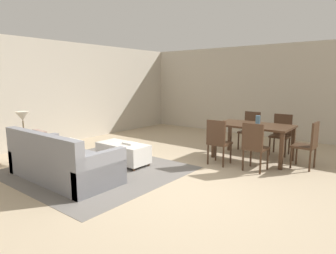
% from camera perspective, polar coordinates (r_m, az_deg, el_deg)
% --- Properties ---
extents(ground_plane, '(10.80, 10.80, 0.00)m').
position_cam_1_polar(ground_plane, '(4.73, 2.29, -11.82)').
color(ground_plane, tan).
extents(wall_back, '(9.00, 0.12, 2.70)m').
position_cam_1_polar(wall_back, '(8.97, 21.51, 6.49)').
color(wall_back, '#BCB2A0').
rests_on(wall_back, ground_plane).
extents(wall_left, '(0.12, 11.00, 2.70)m').
position_cam_1_polar(wall_left, '(8.17, -22.07, 6.22)').
color(wall_left, '#BCB2A0').
rests_on(wall_left, ground_plane).
extents(area_rug, '(3.00, 2.80, 0.01)m').
position_cam_1_polar(area_rug, '(5.71, -13.91, -8.26)').
color(area_rug, slate).
rests_on(area_rug, ground_plane).
extents(couch, '(2.10, 0.96, 0.86)m').
position_cam_1_polar(couch, '(5.34, -20.26, -6.65)').
color(couch, gray).
rests_on(couch, ground_plane).
extents(ottoman_table, '(1.11, 0.52, 0.42)m').
position_cam_1_polar(ottoman_table, '(5.97, -8.86, -4.96)').
color(ottoman_table, silver).
rests_on(ottoman_table, ground_plane).
extents(side_table, '(0.40, 0.40, 0.56)m').
position_cam_1_polar(side_table, '(6.48, -26.43, -2.89)').
color(side_table, brown).
rests_on(side_table, ground_plane).
extents(table_lamp, '(0.26, 0.26, 0.53)m').
position_cam_1_polar(table_lamp, '(6.40, -26.78, 1.72)').
color(table_lamp, brown).
rests_on(table_lamp, side_table).
extents(dining_table, '(1.57, 0.91, 0.76)m').
position_cam_1_polar(dining_table, '(6.43, 16.46, -0.33)').
color(dining_table, '#422B1C').
rests_on(dining_table, ground_plane).
extents(dining_chair_near_left, '(0.41, 0.41, 0.92)m').
position_cam_1_polar(dining_chair_near_left, '(5.85, 9.83, -2.47)').
color(dining_chair_near_left, '#422B1C').
rests_on(dining_chair_near_left, ground_plane).
extents(dining_chair_near_right, '(0.42, 0.42, 0.92)m').
position_cam_1_polar(dining_chair_near_right, '(5.60, 16.68, -3.28)').
color(dining_chair_near_right, '#422B1C').
rests_on(dining_chair_near_right, ground_plane).
extents(dining_chair_far_left, '(0.43, 0.43, 0.92)m').
position_cam_1_polar(dining_chair_far_left, '(7.37, 15.93, -0.23)').
color(dining_chair_far_left, '#422B1C').
rests_on(dining_chair_far_left, ground_plane).
extents(dining_chair_far_right, '(0.41, 0.41, 0.92)m').
position_cam_1_polar(dining_chair_far_right, '(7.09, 21.46, -0.90)').
color(dining_chair_far_right, '#422B1C').
rests_on(dining_chair_far_right, ground_plane).
extents(dining_chair_head_east, '(0.41, 0.41, 0.92)m').
position_cam_1_polar(dining_chair_head_east, '(6.13, 26.05, -2.76)').
color(dining_chair_head_east, '#422B1C').
rests_on(dining_chair_head_east, ground_plane).
extents(vase_centerpiece, '(0.09, 0.09, 0.19)m').
position_cam_1_polar(vase_centerpiece, '(6.37, 17.32, 1.30)').
color(vase_centerpiece, slate).
rests_on(vase_centerpiece, dining_table).
extents(book_on_ottoman, '(0.26, 0.20, 0.03)m').
position_cam_1_polar(book_on_ottoman, '(5.87, -7.53, -3.17)').
color(book_on_ottoman, silver).
rests_on(book_on_ottoman, ottoman_table).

